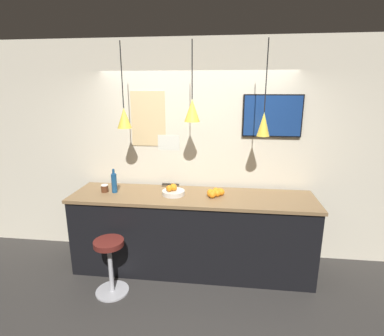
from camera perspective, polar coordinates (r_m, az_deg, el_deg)
The scene contains 14 objects.
ground_plane at distance 3.62m, azimuth -1.39°, elevation -24.06°, with size 14.00×14.00×0.00m, color #33302D.
back_wall at distance 4.04m, azimuth 0.81°, elevation 3.04°, with size 8.00×0.06×2.90m.
service_counter at distance 3.90m, azimuth 0.00°, elevation -12.16°, with size 3.00×0.73×1.00m.
bar_stool at distance 3.63m, azimuth -15.38°, elevation -16.27°, with size 0.38×0.38×0.65m.
fruit_bowl at distance 3.72m, azimuth -3.61°, elevation -4.44°, with size 0.28×0.28×0.14m.
orange_pile at distance 3.69m, azimuth 4.56°, elevation -4.69°, with size 0.21×0.24×0.09m.
juice_bottle at distance 3.90m, azimuth -14.61°, elevation -2.70°, with size 0.07×0.07×0.31m.
spread_jar at distance 3.97m, azimuth -16.30°, elevation -3.74°, with size 0.09×0.09×0.09m.
pendant_lamp_left at distance 3.69m, azimuth -12.80°, elevation 9.35°, with size 0.17×0.17×0.98m.
pendant_lamp_middle at distance 3.50m, azimuth 0.02°, elevation 10.94°, with size 0.18×0.18×0.90m.
pendant_lamp_right at distance 3.51m, azimuth 13.49°, elevation 8.23°, with size 0.15×0.15×1.05m.
mounted_tv at distance 3.93m, azimuth 15.07°, elevation 9.57°, with size 0.73×0.04×0.53m.
hanging_menu_board at distance 3.28m, azimuth -4.45°, elevation 4.81°, with size 0.24×0.01×0.17m.
wall_poster at distance 4.05m, azimuth -8.34°, elevation 9.24°, with size 0.46×0.01×0.72m.
Camera 1 is at (0.42, -2.79, 2.28)m, focal length 28.00 mm.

